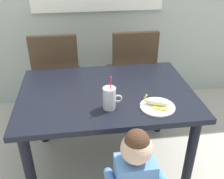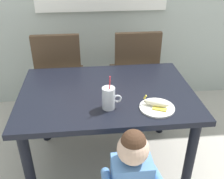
{
  "view_description": "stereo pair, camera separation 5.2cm",
  "coord_description": "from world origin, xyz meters",
  "px_view_note": "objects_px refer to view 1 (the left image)",
  "views": [
    {
      "loc": [
        -0.19,
        -1.63,
        1.65
      ],
      "look_at": [
        0.03,
        -0.09,
        0.76
      ],
      "focal_mm": 41.56,
      "sensor_mm": 36.0,
      "label": 1
    },
    {
      "loc": [
        -0.13,
        -1.63,
        1.65
      ],
      "look_at": [
        0.03,
        -0.09,
        0.76
      ],
      "focal_mm": 41.56,
      "sensor_mm": 36.0,
      "label": 2
    }
  ],
  "objects_px": {
    "dining_table": "(106,102)",
    "toddler_standing": "(135,176)",
    "peeled_banana": "(157,103)",
    "dining_chair_right": "(132,70)",
    "snack_plate": "(157,107)",
    "milk_cup": "(110,99)",
    "dining_chair_left": "(57,74)"
  },
  "relations": [
    {
      "from": "dining_chair_left",
      "to": "dining_table",
      "type": "bearing_deg",
      "value": 120.61
    },
    {
      "from": "dining_table",
      "to": "toddler_standing",
      "type": "bearing_deg",
      "value": -82.98
    },
    {
      "from": "toddler_standing",
      "to": "milk_cup",
      "type": "relative_size",
      "value": 3.36
    },
    {
      "from": "dining_table",
      "to": "toddler_standing",
      "type": "relative_size",
      "value": 1.51
    },
    {
      "from": "toddler_standing",
      "to": "milk_cup",
      "type": "height_order",
      "value": "milk_cup"
    },
    {
      "from": "toddler_standing",
      "to": "peeled_banana",
      "type": "xyz_separation_m",
      "value": [
        0.22,
        0.4,
        0.21
      ]
    },
    {
      "from": "milk_cup",
      "to": "dining_chair_right",
      "type": "bearing_deg",
      "value": 69.09
    },
    {
      "from": "dining_chair_right",
      "to": "snack_plate",
      "type": "xyz_separation_m",
      "value": [
        -0.03,
        -0.93,
        0.17
      ]
    },
    {
      "from": "toddler_standing",
      "to": "milk_cup",
      "type": "distance_m",
      "value": 0.5
    },
    {
      "from": "dining_chair_left",
      "to": "toddler_standing",
      "type": "bearing_deg",
      "value": 109.89
    },
    {
      "from": "snack_plate",
      "to": "dining_chair_right",
      "type": "bearing_deg",
      "value": 88.34
    },
    {
      "from": "milk_cup",
      "to": "peeled_banana",
      "type": "xyz_separation_m",
      "value": [
        0.31,
        -0.03,
        -0.04
      ]
    },
    {
      "from": "dining_table",
      "to": "milk_cup",
      "type": "relative_size",
      "value": 5.06
    },
    {
      "from": "dining_table",
      "to": "milk_cup",
      "type": "distance_m",
      "value": 0.28
    },
    {
      "from": "dining_table",
      "to": "dining_chair_left",
      "type": "relative_size",
      "value": 1.32
    },
    {
      "from": "dining_table",
      "to": "snack_plate",
      "type": "height_order",
      "value": "snack_plate"
    },
    {
      "from": "peeled_banana",
      "to": "milk_cup",
      "type": "bearing_deg",
      "value": 174.64
    },
    {
      "from": "dining_chair_left",
      "to": "snack_plate",
      "type": "height_order",
      "value": "dining_chair_left"
    },
    {
      "from": "dining_chair_left",
      "to": "peeled_banana",
      "type": "xyz_separation_m",
      "value": [
        0.7,
        -0.93,
        0.19
      ]
    },
    {
      "from": "dining_chair_left",
      "to": "milk_cup",
      "type": "xyz_separation_m",
      "value": [
        0.39,
        -0.9,
        0.23
      ]
    },
    {
      "from": "toddler_standing",
      "to": "dining_chair_right",
      "type": "bearing_deg",
      "value": 79.04
    },
    {
      "from": "snack_plate",
      "to": "peeled_banana",
      "type": "xyz_separation_m",
      "value": [
        -0.0,
        0.01,
        0.03
      ]
    },
    {
      "from": "milk_cup",
      "to": "dining_chair_left",
      "type": "bearing_deg",
      "value": 113.67
    },
    {
      "from": "dining_chair_left",
      "to": "toddler_standing",
      "type": "height_order",
      "value": "dining_chair_left"
    },
    {
      "from": "dining_chair_right",
      "to": "snack_plate",
      "type": "height_order",
      "value": "dining_chair_right"
    },
    {
      "from": "toddler_standing",
      "to": "peeled_banana",
      "type": "relative_size",
      "value": 4.85
    },
    {
      "from": "peeled_banana",
      "to": "dining_chair_right",
      "type": "bearing_deg",
      "value": 88.17
    },
    {
      "from": "dining_table",
      "to": "peeled_banana",
      "type": "distance_m",
      "value": 0.42
    },
    {
      "from": "dining_table",
      "to": "snack_plate",
      "type": "relative_size",
      "value": 5.5
    },
    {
      "from": "dining_chair_left",
      "to": "peeled_banana",
      "type": "bearing_deg",
      "value": 127.2
    },
    {
      "from": "dining_table",
      "to": "dining_chair_right",
      "type": "distance_m",
      "value": 0.75
    },
    {
      "from": "dining_chair_right",
      "to": "toddler_standing",
      "type": "distance_m",
      "value": 1.34
    }
  ]
}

